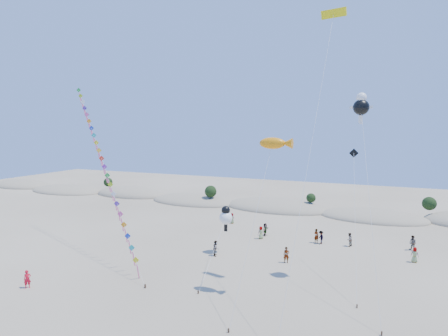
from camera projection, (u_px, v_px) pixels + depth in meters
dune_ridge at (282, 208)px, 65.82m from camera, size 145.30×11.49×5.57m
kite_train at (102, 160)px, 43.53m from camera, size 21.12×14.63×20.10m
fish_kite at (276, 144)px, 30.97m from camera, size 2.80×7.96×13.41m
cartoon_kite_low at (226, 216)px, 42.30m from camera, size 2.73×11.61×5.42m
cartoon_kite_high at (361, 106)px, 33.84m from camera, size 3.45×10.60×17.37m
parafoil_kite at (333, 19)px, 32.50m from camera, size 2.34×14.53×24.57m
dark_kite at (355, 190)px, 35.90m from camera, size 1.86×10.72×12.08m
flyer_foreground at (27, 279)px, 33.22m from camera, size 0.64×0.70×1.61m
beachgoers at (306, 238)px, 45.53m from camera, size 24.84×14.59×1.77m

